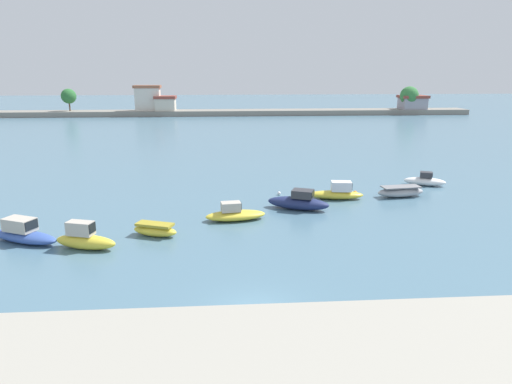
# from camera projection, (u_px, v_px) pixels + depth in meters

# --- Properties ---
(ground_plane) EXTENTS (400.00, 400.00, 0.00)m
(ground_plane) POSITION_uv_depth(u_px,v_px,m) (255.00, 313.00, 21.95)
(ground_plane) COLOR slate
(seawall_embankment) EXTENTS (97.06, 5.90, 2.26)m
(seawall_embankment) POSITION_uv_depth(u_px,v_px,m) (267.00, 376.00, 15.73)
(seawall_embankment) COLOR #9E998C
(seawall_embankment) RESTS_ON ground
(moored_boat_0) EXTENTS (5.41, 3.55, 1.67)m
(moored_boat_0) POSITION_uv_depth(u_px,v_px,m) (24.00, 234.00, 30.89)
(moored_boat_0) COLOR #3856A8
(moored_boat_0) RESTS_ON ground
(moored_boat_1) EXTENTS (4.39, 2.37, 1.84)m
(moored_boat_1) POSITION_uv_depth(u_px,v_px,m) (85.00, 239.00, 29.75)
(moored_boat_1) COLOR yellow
(moored_boat_1) RESTS_ON ground
(moored_boat_2) EXTENTS (3.48, 2.25, 0.92)m
(moored_boat_2) POSITION_uv_depth(u_px,v_px,m) (155.00, 230.00, 32.13)
(moored_boat_2) COLOR yellow
(moored_boat_2) RESTS_ON ground
(moored_boat_3) EXTENTS (4.87, 2.33, 1.46)m
(moored_boat_3) POSITION_uv_depth(u_px,v_px,m) (235.00, 214.00, 35.48)
(moored_boat_3) COLOR yellow
(moored_boat_3) RESTS_ON ground
(moored_boat_4) EXTENTS (5.44, 3.46, 1.70)m
(moored_boat_4) POSITION_uv_depth(u_px,v_px,m) (299.00, 202.00, 38.19)
(moored_boat_4) COLOR navy
(moored_boat_4) RESTS_ON ground
(moored_boat_5) EXTENTS (5.11, 2.14, 1.62)m
(moored_boat_5) POSITION_uv_depth(u_px,v_px,m) (337.00, 193.00, 41.32)
(moored_boat_5) COLOR yellow
(moored_boat_5) RESTS_ON ground
(moored_boat_6) EXTENTS (4.57, 2.04, 1.00)m
(moored_boat_6) POSITION_uv_depth(u_px,v_px,m) (401.00, 192.00, 42.00)
(moored_boat_6) COLOR #9E9EA3
(moored_boat_6) RESTS_ON ground
(moored_boat_7) EXTENTS (4.27, 2.81, 1.40)m
(moored_boat_7) POSITION_uv_depth(u_px,v_px,m) (425.00, 181.00, 46.15)
(moored_boat_7) COLOR white
(moored_boat_7) RESTS_ON ground
(mooring_buoy_0) EXTENTS (0.37, 0.37, 0.37)m
(mooring_buoy_0) POSITION_uv_depth(u_px,v_px,m) (355.00, 193.00, 42.82)
(mooring_buoy_0) COLOR orange
(mooring_buoy_0) RESTS_ON ground
(mooring_buoy_1) EXTENTS (0.33, 0.33, 0.33)m
(mooring_buoy_1) POSITION_uv_depth(u_px,v_px,m) (279.00, 193.00, 42.69)
(mooring_buoy_1) COLOR white
(mooring_buoy_1) RESTS_ON ground
(distant_shoreline) EXTENTS (125.16, 6.66, 7.60)m
(distant_shoreline) POSITION_uv_depth(u_px,v_px,m) (238.00, 108.00, 117.58)
(distant_shoreline) COLOR gray
(distant_shoreline) RESTS_ON ground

